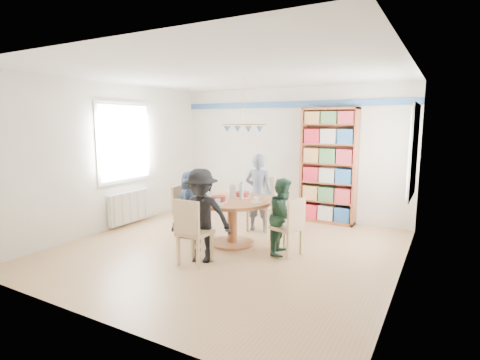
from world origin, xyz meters
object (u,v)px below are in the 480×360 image
Objects in this scene: chair_left at (184,208)px; dining_table at (232,211)px; person_right at (283,216)px; chair_far at (261,201)px; person_far at (259,193)px; bookshelf at (329,167)px; person_left at (190,204)px; chair_near at (191,229)px; person_near at (201,216)px; chair_right at (291,224)px; radiator at (130,207)px.

dining_table is at bearing -2.32° from chair_left.
dining_table is 1.12× the size of person_right.
chair_far is 0.21m from person_far.
bookshelf is (1.98, 2.06, 0.63)m from chair_left.
chair_far is 1.35m from person_left.
person_near reaches higher than chair_near.
chair_left is (-1.02, 0.04, -0.07)m from dining_table.
chair_near is at bearing -91.44° from chair_far.
chair_far reaches higher than chair_right.
person_right is at bearing 77.03° from person_left.
person_near is at bearing 79.72° from chair_near.
chair_right is at bearing -1.68° from radiator.
chair_right is 0.39× the size of bookshelf.
person_far is at bearing 34.31° from person_right.
person_left is (0.17, -0.03, 0.10)m from chair_left.
radiator is 2.37m from dining_table.
chair_near is (-1.06, -1.01, 0.03)m from chair_right.
person_right is 0.51× the size of bookshelf.
chair_near reaches higher than dining_table.
person_near is 0.59× the size of bookshelf.
person_far is at bearing 40.24° from chair_left.
person_left is 1.74m from person_right.
chair_right reaches higher than chair_left.
radiator is 1.02× the size of chair_far.
chair_left is 1.38m from person_near.
radiator is at bearing -157.51° from chair_far.
chair_near is at bearing -48.07° from chair_left.
person_right reaches higher than chair_near.
chair_far is at bearing -96.82° from person_far.
chair_left is 1.44m from chair_far.
chair_left is 0.76× the size of person_right.
person_left is at bearing 178.47° from chair_right.
person_left is at bearing 179.29° from dining_table.
bookshelf is at bearing 126.09° from person_left.
chair_near is at bearing 24.32° from person_left.
person_near is (1.02, -0.91, 0.19)m from chair_left.
chair_far is 0.43× the size of bookshelf.
person_left reaches higher than chair_near.
dining_table is 1.12× the size of person_left.
chair_right is (1.03, -0.04, -0.07)m from dining_table.
chair_near is 0.42× the size of bookshelf.
dining_table is at bearing 177.79° from chair_right.
person_far is (0.87, 0.91, 0.13)m from person_left.
person_right is (-0.14, 0.05, 0.09)m from chair_right.
dining_table is 1.04m from chair_far.
person_right reaches higher than dining_table.
radiator is 2.58m from chair_near.
dining_table is at bearing 70.41° from person_near.
chair_far is (2.38, 0.98, 0.19)m from radiator.
radiator is 3.26m from person_right.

